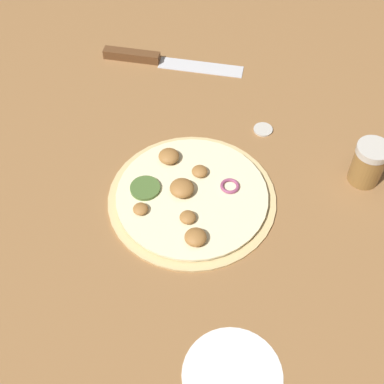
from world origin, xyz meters
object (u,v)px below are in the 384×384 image
object	(u,v)px
pizza	(190,196)
loose_cap	(263,129)
knife	(149,58)
spice_jar	(368,163)

from	to	relation	value
pizza	loose_cap	distance (m)	0.19
knife	spice_jar	distance (m)	0.46
pizza	knife	xyz separation A→B (m)	(0.18, 0.29, 0.00)
knife	loose_cap	distance (m)	0.28
pizza	loose_cap	size ratio (longest dim) A/B	7.93
spice_jar	pizza	bearing A→B (deg)	143.20
spice_jar	knife	bearing A→B (deg)	94.93
pizza	loose_cap	world-z (taller)	pizza
spice_jar	loose_cap	world-z (taller)	spice_jar
knife	spice_jar	xyz separation A→B (m)	(0.04, -0.46, 0.03)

